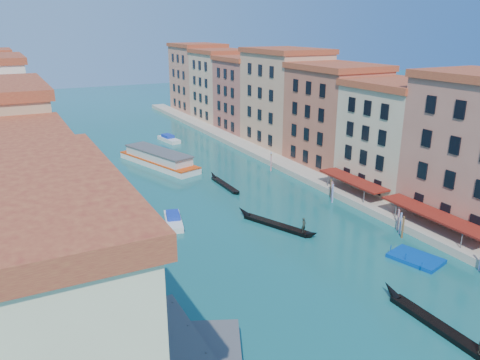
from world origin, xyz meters
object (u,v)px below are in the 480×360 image
object	(u,v)px
gondola_right	(441,325)
blue_dock	(416,258)
vaporetto_far	(158,159)
gondola_fore	(276,224)

from	to	relation	value
gondola_right	blue_dock	xyz separation A→B (m)	(8.07, 10.32, -0.29)
vaporetto_far	blue_dock	distance (m)	52.01
gondola_right	blue_dock	distance (m)	13.11
gondola_fore	blue_dock	bearing A→B (deg)	-81.99
gondola_fore	gondola_right	xyz separation A→B (m)	(1.15, -25.57, 0.07)
gondola_fore	gondola_right	world-z (taller)	gondola_right
blue_dock	vaporetto_far	bearing A→B (deg)	90.15
blue_dock	gondola_fore	bearing A→B (deg)	105.54
gondola_right	blue_dock	size ratio (longest dim) A/B	2.14
gondola_fore	blue_dock	size ratio (longest dim) A/B	1.99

